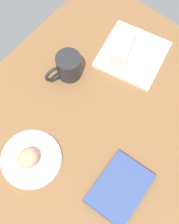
{
  "coord_description": "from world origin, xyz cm",
  "views": [
    {
      "loc": [
        -31.22,
        -22.47,
        108.27
      ],
      "look_at": [
        1.38,
        4.37,
        7.0
      ],
      "focal_mm": 50.42,
      "sensor_mm": 36.0,
      "label": 1
    }
  ],
  "objects_px": {
    "round_plate": "(31,159)",
    "coffee_mug": "(68,66)",
    "scone_pastry": "(28,158)",
    "breakfast_wrap": "(123,47)",
    "square_plate": "(133,54)",
    "sauce_cup": "(147,53)",
    "book_stack": "(120,188)"
  },
  "relations": [
    {
      "from": "square_plate",
      "to": "coffee_mug",
      "type": "relative_size",
      "value": 1.63
    },
    {
      "from": "book_stack",
      "to": "round_plate",
      "type": "bearing_deg",
      "value": 111.03
    },
    {
      "from": "breakfast_wrap",
      "to": "square_plate",
      "type": "bearing_deg",
      "value": 12.71
    },
    {
      "from": "scone_pastry",
      "to": "sauce_cup",
      "type": "bearing_deg",
      "value": -6.01
    },
    {
      "from": "square_plate",
      "to": "sauce_cup",
      "type": "xyz_separation_m",
      "value": [
        0.03,
        -0.04,
        0.02
      ]
    },
    {
      "from": "sauce_cup",
      "to": "coffee_mug",
      "type": "bearing_deg",
      "value": 143.39
    },
    {
      "from": "square_plate",
      "to": "breakfast_wrap",
      "type": "distance_m",
      "value": 0.06
    },
    {
      "from": "round_plate",
      "to": "breakfast_wrap",
      "type": "bearing_deg",
      "value": 1.99
    },
    {
      "from": "scone_pastry",
      "to": "book_stack",
      "type": "xyz_separation_m",
      "value": [
        0.12,
        -0.29,
        -0.03
      ]
    },
    {
      "from": "round_plate",
      "to": "book_stack",
      "type": "relative_size",
      "value": 0.97
    },
    {
      "from": "scone_pastry",
      "to": "square_plate",
      "type": "distance_m",
      "value": 0.56
    },
    {
      "from": "round_plate",
      "to": "breakfast_wrap",
      "type": "height_order",
      "value": "breakfast_wrap"
    },
    {
      "from": "round_plate",
      "to": "square_plate",
      "type": "xyz_separation_m",
      "value": [
        0.55,
        -0.02,
        0.0
      ]
    },
    {
      "from": "square_plate",
      "to": "book_stack",
      "type": "height_order",
      "value": "book_stack"
    },
    {
      "from": "scone_pastry",
      "to": "breakfast_wrap",
      "type": "distance_m",
      "value": 0.53
    },
    {
      "from": "round_plate",
      "to": "sauce_cup",
      "type": "bearing_deg",
      "value": -6.04
    },
    {
      "from": "scone_pastry",
      "to": "breakfast_wrap",
      "type": "height_order",
      "value": "breakfast_wrap"
    },
    {
      "from": "book_stack",
      "to": "coffee_mug",
      "type": "bearing_deg",
      "value": 61.78
    },
    {
      "from": "sauce_cup",
      "to": "round_plate",
      "type": "bearing_deg",
      "value": 173.96
    },
    {
      "from": "scone_pastry",
      "to": "sauce_cup",
      "type": "relative_size",
      "value": 1.32
    },
    {
      "from": "scone_pastry",
      "to": "coffee_mug",
      "type": "relative_size",
      "value": 0.52
    },
    {
      "from": "round_plate",
      "to": "coffee_mug",
      "type": "bearing_deg",
      "value": 20.13
    },
    {
      "from": "round_plate",
      "to": "scone_pastry",
      "type": "distance_m",
      "value": 0.04
    },
    {
      "from": "round_plate",
      "to": "breakfast_wrap",
      "type": "distance_m",
      "value": 0.53
    },
    {
      "from": "square_plate",
      "to": "scone_pastry",
      "type": "bearing_deg",
      "value": 178.2
    },
    {
      "from": "scone_pastry",
      "to": "square_plate",
      "type": "bearing_deg",
      "value": -1.8
    },
    {
      "from": "scone_pastry",
      "to": "book_stack",
      "type": "relative_size",
      "value": 0.35
    },
    {
      "from": "scone_pastry",
      "to": "square_plate",
      "type": "height_order",
      "value": "scone_pastry"
    },
    {
      "from": "scone_pastry",
      "to": "book_stack",
      "type": "height_order",
      "value": "scone_pastry"
    },
    {
      "from": "book_stack",
      "to": "sauce_cup",
      "type": "bearing_deg",
      "value": 26.07
    },
    {
      "from": "scone_pastry",
      "to": "coffee_mug",
      "type": "xyz_separation_m",
      "value": [
        0.34,
        0.12,
        0.01
      ]
    },
    {
      "from": "round_plate",
      "to": "coffee_mug",
      "type": "height_order",
      "value": "coffee_mug"
    }
  ]
}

